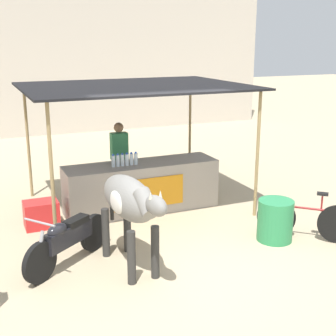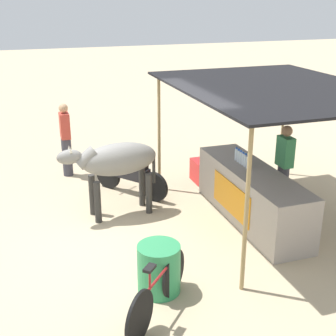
{
  "view_description": "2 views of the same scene",
  "coord_description": "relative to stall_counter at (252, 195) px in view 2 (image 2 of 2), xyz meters",
  "views": [
    {
      "loc": [
        -2.98,
        -6.04,
        3.28
      ],
      "look_at": [
        0.26,
        1.49,
        1.01
      ],
      "focal_mm": 50.0,
      "sensor_mm": 36.0,
      "label": 1
    },
    {
      "loc": [
        6.8,
        -1.68,
        3.87
      ],
      "look_at": [
        -0.44,
        0.76,
        1.02
      ],
      "focal_mm": 50.0,
      "sensor_mm": 36.0,
      "label": 2
    }
  ],
  "objects": [
    {
      "name": "ground_plane",
      "position": [
        0.0,
        -2.2,
        -0.48
      ],
      "size": [
        60.0,
        60.0,
        0.0
      ],
      "primitive_type": "plane",
      "color": "tan"
    },
    {
      "name": "water_bottle_row",
      "position": [
        -0.35,
        -0.05,
        0.59
      ],
      "size": [
        0.52,
        0.07,
        0.25
      ],
      "color": "silver",
      "rests_on": "stall_counter"
    },
    {
      "name": "water_barrel",
      "position": [
        1.56,
        -2.24,
        -0.13
      ],
      "size": [
        0.59,
        0.59,
        0.7
      ],
      "primitive_type": "cylinder",
      "color": "#2D8C51",
      "rests_on": "ground"
    },
    {
      "name": "cow",
      "position": [
        -1.0,
        -2.24,
        0.55
      ],
      "size": [
        0.64,
        1.84,
        1.44
      ],
      "color": "gray",
      "rests_on": "ground"
    },
    {
      "name": "passerby_on_street",
      "position": [
        -3.31,
        -2.86,
        0.37
      ],
      "size": [
        0.34,
        0.22,
        1.65
      ],
      "color": "#383842",
      "rests_on": "ground"
    },
    {
      "name": "vendor_behind_counter",
      "position": [
        -0.2,
        0.75,
        0.37
      ],
      "size": [
        0.34,
        0.22,
        1.65
      ],
      "color": "#383842",
      "rests_on": "ground"
    },
    {
      "name": "motorcycle_parked",
      "position": [
        -1.83,
        -1.79,
        -0.05
      ],
      "size": [
        1.48,
        1.15,
        0.9
      ],
      "color": "black",
      "rests_on": "ground"
    },
    {
      "name": "stall_awning",
      "position": [
        0.0,
        0.3,
        1.86
      ],
      "size": [
        4.2,
        3.2,
        2.43
      ],
      "color": "black",
      "rests_on": "ground"
    },
    {
      "name": "cooler_box",
      "position": [
        -1.96,
        -0.1,
        -0.24
      ],
      "size": [
        0.6,
        0.44,
        0.48
      ],
      "primitive_type": "cube",
      "color": "red",
      "rests_on": "ground"
    },
    {
      "name": "bicycle_leaning",
      "position": [
        2.07,
        -2.42,
        -0.13
      ],
      "size": [
        1.25,
        1.16,
        0.85
      ],
      "color": "black",
      "rests_on": "ground"
    },
    {
      "name": "stall_counter",
      "position": [
        0.0,
        0.0,
        0.0
      ],
      "size": [
        3.0,
        0.82,
        0.96
      ],
      "color": "#9E9389",
      "rests_on": "ground"
    }
  ]
}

